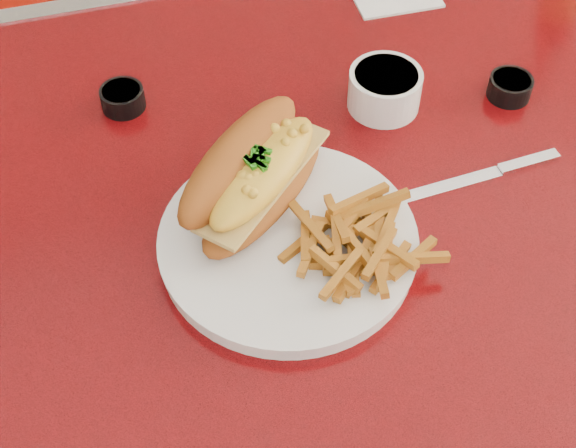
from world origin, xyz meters
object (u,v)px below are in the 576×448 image
object	(u,v)px
diner_table	(377,259)
sauce_cup_left	(122,98)
mac_hoagie	(255,173)
dinner_plate	(288,243)
knife	(492,173)
booth_bench_far	(235,61)
fork	(329,197)
gravy_ramekin	(385,89)
sauce_cup_right	(510,86)

from	to	relation	value
diner_table	sauce_cup_left	world-z (taller)	sauce_cup_left
mac_hoagie	sauce_cup_left	size ratio (longest dim) A/B	3.42
dinner_plate	knife	distance (m)	0.25
diner_table	sauce_cup_left	xyz separation A→B (m)	(-0.26, 0.18, 0.18)
dinner_plate	sauce_cup_left	world-z (taller)	sauce_cup_left
booth_bench_far	mac_hoagie	distance (m)	1.00
fork	knife	distance (m)	0.19
gravy_ramekin	dinner_plate	bearing A→B (deg)	-133.80
mac_hoagie	sauce_cup_right	distance (m)	0.35
mac_hoagie	fork	world-z (taller)	mac_hoagie
diner_table	fork	distance (m)	0.20
booth_bench_far	knife	xyz separation A→B (m)	(0.11, -0.85, 0.49)
knife	diner_table	bearing A→B (deg)	157.85
diner_table	gravy_ramekin	bearing A→B (deg)	73.33
sauce_cup_right	booth_bench_far	bearing A→B (deg)	103.74
diner_table	gravy_ramekin	world-z (taller)	gravy_ramekin
diner_table	mac_hoagie	xyz separation A→B (m)	(-0.15, -0.01, 0.22)
gravy_ramekin	sauce_cup_right	world-z (taller)	gravy_ramekin
mac_hoagie	fork	size ratio (longest dim) A/B	1.53
sauce_cup_right	knife	bearing A→B (deg)	-123.38
diner_table	fork	world-z (taller)	fork
mac_hoagie	sauce_cup_left	bearing A→B (deg)	75.89
mac_hoagie	gravy_ramekin	xyz separation A→B (m)	(0.18, 0.11, -0.03)
booth_bench_far	knife	bearing A→B (deg)	-82.86
dinner_plate	sauce_cup_left	xyz separation A→B (m)	(-0.13, 0.26, 0.00)
booth_bench_far	gravy_ramekin	bearing A→B (deg)	-87.52
dinner_plate	gravy_ramekin	bearing A→B (deg)	46.20
dinner_plate	fork	world-z (taller)	same
booth_bench_far	gravy_ramekin	distance (m)	0.87
diner_table	sauce_cup_right	size ratio (longest dim) A/B	21.47
dinner_plate	sauce_cup_right	xyz separation A→B (m)	(0.32, 0.15, 0.00)
dinner_plate	mac_hoagie	xyz separation A→B (m)	(-0.02, 0.06, 0.05)
booth_bench_far	gravy_ramekin	size ratio (longest dim) A/B	10.68
diner_table	dinner_plate	world-z (taller)	dinner_plate
diner_table	knife	size ratio (longest dim) A/B	6.25
sauce_cup_right	mac_hoagie	bearing A→B (deg)	-165.12
diner_table	sauce_cup_left	distance (m)	0.37
sauce_cup_left	sauce_cup_right	xyz separation A→B (m)	(0.44, -0.11, 0.00)
diner_table	booth_bench_far	bearing A→B (deg)	90.00
mac_hoagie	diner_table	bearing A→B (deg)	-38.41
sauce_cup_left	knife	distance (m)	0.43
mac_hoagie	gravy_ramekin	distance (m)	0.22
dinner_plate	fork	distance (m)	0.07
dinner_plate	fork	xyz separation A→B (m)	(0.06, 0.04, 0.01)
sauce_cup_left	knife	bearing A→B (deg)	-30.85
diner_table	sauce_cup_right	xyz separation A→B (m)	(0.18, 0.08, 0.18)
gravy_ramekin	sauce_cup_left	xyz separation A→B (m)	(-0.29, 0.08, -0.01)
diner_table	gravy_ramekin	xyz separation A→B (m)	(0.03, 0.10, 0.19)
diner_table	knife	world-z (taller)	knife
booth_bench_far	sauce_cup_right	distance (m)	0.90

